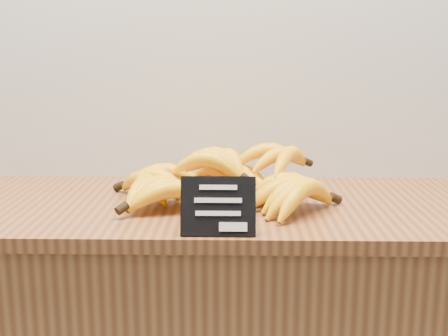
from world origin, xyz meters
The scene contains 3 objects.
counter_top centered at (-0.04, 2.75, 0.92)m, with size 1.56×0.54×0.03m, color brown.
chalkboard_sign centered at (-0.05, 2.51, 0.99)m, with size 0.14×0.01×0.11m, color black.
banana_pile centered at (-0.04, 2.76, 0.98)m, with size 0.52×0.40×0.12m.
Camera 1 is at (-0.02, 1.49, 1.28)m, focal length 45.00 mm.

